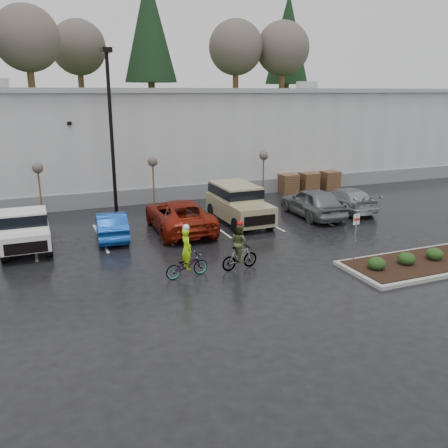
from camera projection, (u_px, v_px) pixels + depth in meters
name	position (u px, v px, depth m)	size (l,w,h in m)	color
ground	(275.00, 279.00, 18.32)	(120.00, 120.00, 0.00)	black
warehouse	(143.00, 136.00, 36.94)	(60.50, 15.50, 7.20)	#B6B9BB
wooded_ridge	(101.00, 125.00, 57.63)	(80.00, 25.00, 6.00)	#233817
lamppost	(110.00, 116.00, 26.03)	(0.50, 1.00, 9.22)	black
sapling_west	(38.00, 171.00, 26.26)	(0.60, 0.60, 3.20)	#513E20
sapling_mid	(153.00, 165.00, 28.63)	(0.60, 0.60, 3.20)	#513E20
sapling_east	(264.00, 158.00, 31.35)	(0.60, 0.60, 3.20)	#513E20
pallet_stack_a	(288.00, 183.00, 33.71)	(1.20, 1.20, 1.35)	#513E20
pallet_stack_b	(309.00, 182.00, 34.33)	(1.20, 1.20, 1.35)	#513E20
pallet_stack_c	(330.00, 180.00, 34.98)	(1.20, 1.20, 1.35)	#513E20
curb_island	(434.00, 262.00, 19.95)	(8.00, 3.00, 0.15)	gray
mulch_bed	(434.00, 260.00, 19.93)	(7.60, 2.60, 0.04)	black
shrub_a	(377.00, 264.00, 18.77)	(0.70, 0.70, 0.52)	black
shrub_b	(406.00, 259.00, 19.32)	(0.70, 0.70, 0.52)	black
shrub_c	(435.00, 254.00, 19.86)	(0.70, 0.70, 0.52)	black
fire_lane_sign	(356.00, 232.00, 19.50)	(0.30, 0.05, 2.20)	gray
pickup_white	(25.00, 227.00, 21.81)	(2.10, 5.20, 1.96)	white
car_blue	(111.00, 225.00, 23.24)	(1.42, 4.06, 1.34)	navy
car_red	(179.00, 215.00, 24.48)	(2.72, 5.89, 1.64)	maroon
suv_tan	(239.00, 204.00, 25.93)	(2.20, 5.10, 2.06)	tan
car_grey	(313.00, 202.00, 27.21)	(1.99, 4.96, 1.69)	slate
car_far_silver	(346.00, 199.00, 28.61)	(1.98, 4.87, 1.41)	#9A9DA2
cyclist_hivis	(187.00, 261.00, 18.35)	(1.83, 0.83, 2.14)	#3F3F44
cyclist_olive	(240.00, 251.00, 19.15)	(1.62, 0.80, 2.05)	#3F3F44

